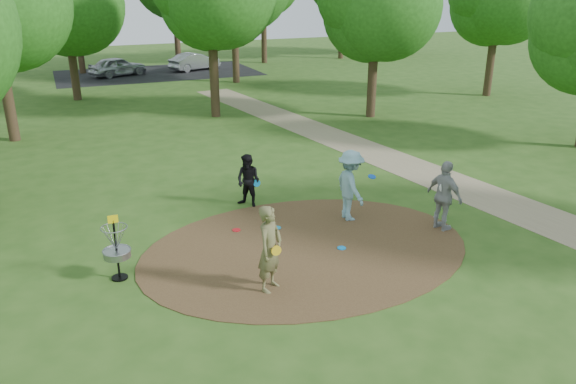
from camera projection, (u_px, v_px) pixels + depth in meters
name	position (u px, v px, depth m)	size (l,w,h in m)	color
ground	(307.00, 249.00, 14.02)	(100.00, 100.00, 0.00)	#2D5119
dirt_clearing	(307.00, 248.00, 14.01)	(8.40, 8.40, 0.02)	#47301C
footpath	(463.00, 188.00, 18.12)	(2.00, 40.00, 0.01)	#8C7A5B
parking_lot	(158.00, 73.00, 40.57)	(14.00, 8.00, 0.01)	black
player_observer_with_disc	(270.00, 249.00, 11.85)	(0.84, 0.81, 1.94)	brown
player_throwing_with_disc	(350.00, 186.00, 15.42)	(1.20, 1.33, 2.00)	#7DADBB
player_walking_with_disc	(248.00, 181.00, 16.41)	(0.94, 0.97, 1.58)	black
player_waiting_with_disc	(444.00, 196.00, 14.77)	(0.68, 1.19, 1.92)	#9D9D9F
disc_ground_cyan	(277.00, 228.00, 15.14)	(0.22, 0.22, 0.02)	#1688B5
disc_ground_blue	(342.00, 248.00, 13.99)	(0.22, 0.22, 0.02)	#0D85DE
disc_ground_red	(236.00, 230.00, 15.00)	(0.22, 0.22, 0.02)	red
car_left	(118.00, 66.00, 39.03)	(1.57, 3.91, 1.33)	#B2B3BA
car_right	(195.00, 62.00, 41.58)	(1.34, 3.85, 1.27)	#98999F
disc_golf_basket	(116.00, 243.00, 12.32)	(0.63, 0.63, 1.54)	black
tree_ring	(247.00, 10.00, 21.84)	(36.95, 45.37, 9.39)	#332316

